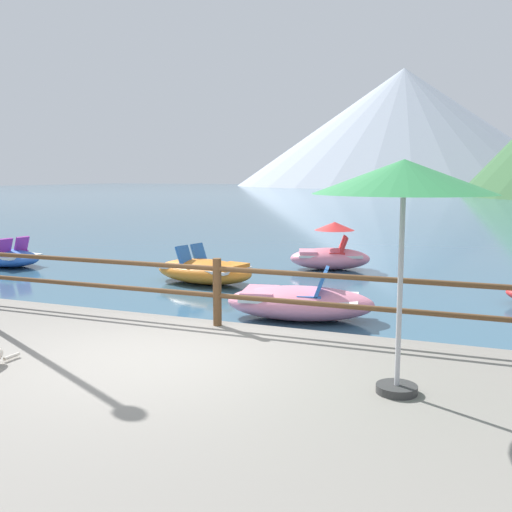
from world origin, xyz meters
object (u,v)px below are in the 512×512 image
at_px(pedal_boat_1, 5,257).
at_px(pedal_boat_2, 299,302).
at_px(pedal_boat_0, 204,271).
at_px(pedal_boat_4, 330,254).
at_px(beach_umbrella, 404,180).

height_order(pedal_boat_1, pedal_boat_2, pedal_boat_2).
distance_m(pedal_boat_0, pedal_boat_4, 3.76).
distance_m(pedal_boat_0, pedal_boat_2, 3.97).
relative_size(pedal_boat_0, pedal_boat_4, 1.17).
xyz_separation_m(pedal_boat_0, pedal_boat_2, (3.09, -2.48, 0.01)).
relative_size(pedal_boat_1, pedal_boat_2, 0.86).
xyz_separation_m(beach_umbrella, pedal_boat_2, (-2.26, 4.01, -2.14)).
height_order(beach_umbrella, pedal_boat_0, beach_umbrella).
bearing_deg(beach_umbrella, pedal_boat_4, 108.32).
bearing_deg(beach_umbrella, pedal_boat_1, 149.81).
distance_m(pedal_boat_1, pedal_boat_4, 8.89).
bearing_deg(pedal_boat_2, pedal_boat_4, 99.19).
bearing_deg(pedal_boat_2, pedal_boat_0, 141.27).
height_order(pedal_boat_0, pedal_boat_4, pedal_boat_4).
xyz_separation_m(beach_umbrella, pedal_boat_0, (-5.36, 6.49, -2.16)).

